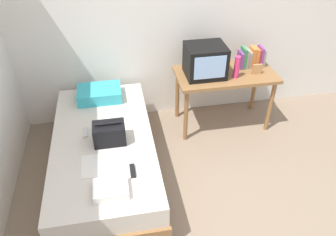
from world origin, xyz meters
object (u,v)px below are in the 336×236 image
(water_bottle, at_px, (237,67))
(magazine, at_px, (93,166))
(remote_silver, at_px, (86,133))
(desk, at_px, (225,80))
(remote_dark, at_px, (133,171))
(handbag, at_px, (109,133))
(tv, at_px, (205,61))
(folded_towel, at_px, (111,189))
(bed, at_px, (105,157))
(book_row, at_px, (251,57))
(picture_frame, at_px, (257,69))
(pillow, at_px, (99,94))

(water_bottle, distance_m, magazine, 1.91)
(water_bottle, relative_size, remote_silver, 1.79)
(desk, distance_m, remote_dark, 1.71)
(desk, height_order, handbag, handbag)
(tv, height_order, remote_silver, tv)
(folded_towel, bearing_deg, desk, 44.54)
(desk, distance_m, water_bottle, 0.26)
(remote_silver, bearing_deg, bed, -28.46)
(book_row, xyz_separation_m, remote_dark, (-1.56, -1.30, -0.31))
(remote_dark, relative_size, remote_silver, 1.08)
(handbag, relative_size, folded_towel, 1.07)
(bed, xyz_separation_m, remote_silver, (-0.16, 0.09, 0.27))
(book_row, relative_size, picture_frame, 2.56)
(desk, xyz_separation_m, pillow, (-1.47, 0.04, -0.05))
(water_bottle, distance_m, remote_silver, 1.79)
(magazine, bearing_deg, water_bottle, 30.00)
(magazine, bearing_deg, tv, 39.36)
(picture_frame, bearing_deg, book_row, 89.32)
(desk, distance_m, tv, 0.38)
(remote_dark, distance_m, remote_silver, 0.73)
(book_row, xyz_separation_m, folded_towel, (-1.76, -1.50, -0.28))
(desk, xyz_separation_m, folded_towel, (-1.41, -1.39, -0.08))
(picture_frame, height_order, handbag, picture_frame)
(handbag, distance_m, folded_towel, 0.64)
(book_row, distance_m, magazine, 2.25)
(desk, distance_m, picture_frame, 0.38)
(book_row, bearing_deg, water_bottle, -139.23)
(desk, height_order, book_row, book_row)
(folded_towel, bearing_deg, water_bottle, 40.50)
(water_bottle, bearing_deg, pillow, 174.14)
(water_bottle, bearing_deg, tv, 160.38)
(remote_silver, bearing_deg, handbag, -35.27)
(pillow, bearing_deg, tv, -1.84)
(book_row, bearing_deg, handbag, -153.49)
(bed, bearing_deg, remote_dark, -64.60)
(pillow, xyz_separation_m, folded_towel, (0.06, -1.43, -0.03))
(pillow, distance_m, remote_silver, 0.65)
(desk, bearing_deg, water_bottle, -57.17)
(remote_silver, relative_size, folded_towel, 0.51)
(water_bottle, bearing_deg, remote_silver, -164.66)
(desk, relative_size, remote_dark, 7.44)
(tv, bearing_deg, remote_silver, -156.75)
(remote_silver, bearing_deg, picture_frame, 14.26)
(tv, relative_size, remote_dark, 2.82)
(remote_silver, bearing_deg, magazine, -81.37)
(water_bottle, relative_size, pillow, 0.53)
(desk, distance_m, pillow, 1.47)
(magazine, bearing_deg, bed, 77.20)
(bed, xyz_separation_m, remote_dark, (0.25, -0.52, 0.27))
(desk, distance_m, book_row, 0.42)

